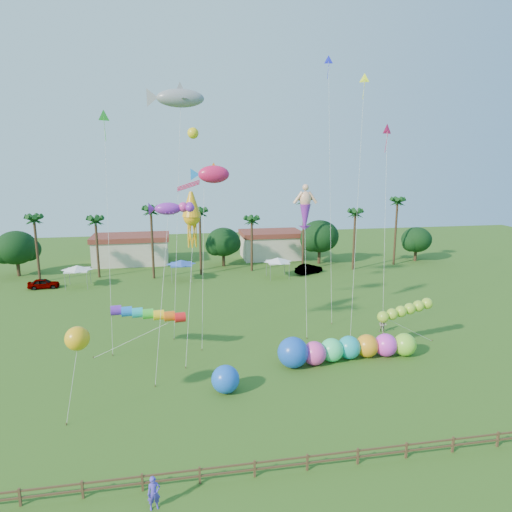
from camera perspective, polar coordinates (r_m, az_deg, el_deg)
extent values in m
plane|color=#285116|center=(33.27, 3.28, -19.01)|extent=(160.00, 160.00, 0.00)
cylinder|color=#3A2819|center=(71.46, -25.68, 0.59)|extent=(0.36, 0.36, 9.00)
cylinder|color=#3A2819|center=(70.77, -19.21, 0.80)|extent=(0.36, 0.36, 8.50)
cylinder|color=#3A2819|center=(67.86, -12.82, 1.36)|extent=(0.36, 0.36, 10.00)
cylinder|color=#3A2819|center=(68.93, -6.96, 1.52)|extent=(0.36, 0.36, 9.50)
cylinder|color=#3A2819|center=(70.94, -0.53, 1.29)|extent=(0.36, 0.36, 8.00)
cylinder|color=#3A2819|center=(71.51, 5.94, 2.54)|extent=(0.36, 0.36, 11.00)
cylinder|color=#3A2819|center=(73.39, 12.15, 1.78)|extent=(0.36, 0.36, 9.00)
cylinder|color=#3A2819|center=(78.41, 17.04, 2.72)|extent=(0.36, 0.36, 10.50)
sphere|color=#113814|center=(76.40, -27.80, 0.93)|extent=(5.88, 5.88, 5.88)
sphere|color=#113814|center=(74.28, -4.10, 1.77)|extent=(5.46, 5.46, 5.46)
sphere|color=#113814|center=(76.59, 7.97, 2.46)|extent=(6.30, 6.30, 6.30)
sphere|color=#113814|center=(82.76, 19.43, 1.95)|extent=(5.04, 5.04, 5.04)
cube|color=beige|center=(79.47, -15.30, 0.55)|extent=(12.00, 7.00, 4.00)
cube|color=beige|center=(80.93, 1.87, 1.18)|extent=(10.00, 7.00, 4.00)
pyramid|color=white|center=(66.60, -21.45, -1.35)|extent=(3.00, 3.00, 0.60)
pyramid|color=blue|center=(66.28, -9.34, -0.73)|extent=(3.00, 3.00, 0.60)
pyramid|color=white|center=(66.97, 2.73, -0.45)|extent=(3.00, 3.00, 0.60)
cube|color=brown|center=(28.50, -27.43, -25.19)|extent=(0.12, 0.12, 1.00)
cube|color=brown|center=(27.79, -20.87, -25.62)|extent=(0.12, 0.12, 1.00)
cube|color=brown|center=(27.40, -14.01, -25.75)|extent=(0.12, 0.12, 1.00)
cube|color=brown|center=(27.34, -7.05, -25.56)|extent=(0.12, 0.12, 1.00)
cube|color=brown|center=(27.60, -0.17, -25.05)|extent=(0.12, 0.12, 1.00)
cube|color=brown|center=(28.18, 6.43, -24.25)|extent=(0.12, 0.12, 1.00)
cube|color=brown|center=(29.06, 12.61, -23.23)|extent=(0.12, 0.12, 1.00)
cube|color=brown|center=(30.21, 18.28, -22.06)|extent=(0.12, 0.12, 1.00)
cube|color=brown|center=(31.61, 23.40, -20.83)|extent=(0.12, 0.12, 1.00)
cube|color=brown|center=(33.22, 27.98, -19.57)|extent=(0.12, 0.12, 1.00)
cube|color=brown|center=(27.97, 6.45, -23.67)|extent=(36.00, 0.08, 0.10)
cube|color=brown|center=(28.21, 6.43, -24.33)|extent=(36.00, 0.08, 0.10)
imported|color=#4C4C54|center=(68.23, -25.01, -3.14)|extent=(4.09, 1.89, 1.36)
imported|color=#4C4C54|center=(70.26, 6.60, -1.61)|extent=(4.70, 3.46, 1.48)
imported|color=#4A39CA|center=(26.02, -12.65, -26.95)|extent=(0.72, 0.54, 1.77)
imported|color=gray|center=(48.19, 15.56, -8.29)|extent=(0.98, 0.97, 1.60)
sphere|color=#FF43B0|center=(39.85, 7.31, -11.97)|extent=(2.03, 2.03, 2.03)
sphere|color=#39F28B|center=(40.70, 9.44, -11.51)|extent=(2.03, 2.03, 2.03)
sphere|color=#19A5B2|center=(41.49, 11.55, -11.13)|extent=(2.03, 2.03, 2.03)
sphere|color=orange|center=(42.16, 13.70, -10.85)|extent=(2.03, 2.03, 2.03)
sphere|color=#F138E1|center=(42.74, 15.90, -10.65)|extent=(2.03, 2.03, 2.03)
sphere|color=#87E232|center=(43.32, 18.09, -10.48)|extent=(2.03, 2.03, 2.03)
sphere|color=blue|center=(39.13, 4.64, -11.92)|extent=(2.75, 2.75, 2.60)
sphere|color=blue|center=(35.33, -3.84, -15.11)|extent=(2.11, 2.11, 2.11)
cylinder|color=red|center=(41.10, -11.76, -7.65)|extent=(6.52, 1.23, 0.88)
cylinder|color=silver|center=(42.13, -14.68, -9.84)|extent=(7.64, 0.65, 3.52)
cylinder|color=brown|center=(43.53, -19.65, -11.82)|extent=(0.08, 0.08, 0.16)
ellipsoid|color=#98CD2D|center=(43.62, 15.60, -7.35)|extent=(5.83, 1.76, 1.26)
cylinder|color=silver|center=(45.63, 18.49, -8.68)|extent=(5.55, 0.67, 3.05)
cylinder|color=brown|center=(47.74, 21.14, -9.80)|extent=(0.08, 0.08, 0.16)
sphere|color=#EEAA13|center=(32.55, -21.44, -9.57)|extent=(1.63, 1.63, 1.60)
cylinder|color=silver|center=(33.33, -22.03, -14.38)|extent=(0.98, 0.95, 5.63)
cylinder|color=brown|center=(34.30, -22.63, -18.81)|extent=(0.08, 0.08, 0.16)
cylinder|color=silver|center=(45.79, 6.27, -2.13)|extent=(0.95, 4.70, 12.06)
cylinder|color=brown|center=(45.37, 6.38, -10.18)|extent=(0.08, 0.08, 0.16)
ellipsoid|color=#D5174D|center=(44.84, -5.30, 10.14)|extent=(4.65, 1.91, 1.89)
cylinder|color=silver|center=(43.08, -6.02, -0.51)|extent=(1.90, 5.39, 15.74)
cylinder|color=brown|center=(42.86, -6.77, -11.55)|extent=(0.08, 0.08, 0.16)
ellipsoid|color=gray|center=(49.39, -9.44, 18.89)|extent=(6.82, 3.98, 2.30)
cylinder|color=silver|center=(45.96, -9.82, 4.89)|extent=(1.55, 6.78, 23.22)
cylinder|color=brown|center=(45.55, -10.22, -10.21)|extent=(0.08, 0.08, 0.16)
cone|color=#EFA313|center=(41.14, -8.04, 4.79)|extent=(1.91, 1.91, 4.80)
cylinder|color=silver|center=(39.91, -8.40, -4.29)|extent=(1.09, 4.96, 12.08)
cylinder|color=brown|center=(39.70, -8.79, -13.60)|extent=(0.08, 0.08, 0.16)
ellipsoid|color=purple|center=(38.27, -10.94, 5.83)|extent=(3.79, 2.17, 1.46)
cylinder|color=silver|center=(37.12, -11.70, -4.77)|extent=(1.49, 5.01, 13.18)
cylinder|color=brown|center=(37.25, -12.50, -15.56)|extent=(0.08, 0.08, 0.16)
cone|color=#DE1851|center=(49.76, 16.08, 14.87)|extent=(1.35, 0.68, 1.33)
cylinder|color=silver|center=(47.74, 15.80, 2.95)|extent=(1.57, 4.75, 20.04)
cylinder|color=brown|center=(47.89, 15.53, -9.34)|extent=(0.08, 0.08, 0.16)
cone|color=#E1FF1A|center=(44.29, 13.39, 20.71)|extent=(0.98, 0.72, 1.02)
cylinder|color=silver|center=(42.22, 12.50, 4.78)|extent=(1.63, 3.31, 24.10)
cylinder|color=brown|center=(43.56, 11.63, -11.33)|extent=(0.08, 0.08, 0.16)
cone|color=#3DE535|center=(44.19, -18.48, 16.18)|extent=(1.17, 0.95, 1.26)
cylinder|color=silver|center=(42.53, -17.97, 2.30)|extent=(0.08, 4.14, 20.83)
cylinder|color=brown|center=(43.44, -17.47, -11.72)|extent=(0.08, 0.08, 0.16)
cone|color=#1920E9|center=(51.11, 9.06, 22.97)|extent=(1.08, 0.43, 1.06)
cylinder|color=silver|center=(48.47, 9.26, 7.52)|extent=(0.07, 3.83, 27.00)
cylinder|color=brown|center=(49.55, 9.45, -8.32)|extent=(0.08, 0.08, 0.16)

